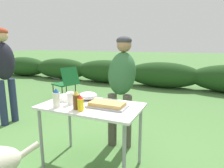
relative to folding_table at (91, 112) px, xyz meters
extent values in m
plane|color=#4C7A3D|center=(0.00, 0.00, -0.66)|extent=(60.00, 60.00, 0.00)
ellipsoid|color=#1E4219|center=(-6.00, 4.65, -0.26)|extent=(2.40, 0.90, 0.81)
ellipsoid|color=#1E4219|center=(-4.00, 4.65, -0.26)|extent=(2.40, 0.90, 0.81)
ellipsoid|color=#1E4219|center=(-2.00, 4.65, -0.26)|extent=(2.40, 0.90, 0.81)
ellipsoid|color=#1E4219|center=(0.00, 4.65, -0.26)|extent=(2.40, 0.90, 0.81)
cube|color=silver|center=(0.00, 0.00, 0.06)|extent=(1.10, 0.64, 0.02)
cylinder|color=gray|center=(-0.49, -0.27, -0.31)|extent=(0.04, 0.04, 0.71)
cylinder|color=gray|center=(0.49, -0.27, -0.31)|extent=(0.04, 0.04, 0.71)
cylinder|color=gray|center=(-0.49, 0.27, -0.31)|extent=(0.04, 0.04, 0.71)
cylinder|color=gray|center=(0.49, 0.27, -0.31)|extent=(0.04, 0.04, 0.71)
cube|color=#9E9EA3|center=(0.20, 0.00, 0.09)|extent=(0.42, 0.22, 0.02)
cube|color=tan|center=(0.20, 0.00, 0.11)|extent=(0.37, 0.19, 0.04)
cylinder|color=white|center=(-0.37, 0.07, 0.10)|extent=(0.26, 0.26, 0.05)
ellipsoid|color=silver|center=(-0.15, 0.18, 0.12)|extent=(0.23, 0.23, 0.09)
cylinder|color=white|center=(-0.22, -0.07, 0.15)|extent=(0.08, 0.08, 0.14)
cylinder|color=brown|center=(-0.07, -0.18, 0.15)|extent=(0.07, 0.07, 0.15)
cone|color=gold|center=(-0.07, -0.18, 0.25)|extent=(0.06, 0.06, 0.04)
cylinder|color=yellow|center=(0.00, -0.21, 0.14)|extent=(0.06, 0.06, 0.13)
cone|color=red|center=(0.00, -0.21, 0.22)|extent=(0.05, 0.05, 0.04)
cylinder|color=silver|center=(-0.29, -0.22, 0.16)|extent=(0.08, 0.08, 0.16)
cone|color=#194793|center=(-0.29, -0.22, 0.26)|extent=(0.07, 0.07, 0.05)
cylinder|color=#4C473D|center=(0.02, 0.55, -0.30)|extent=(0.12, 0.12, 0.73)
cylinder|color=#4C473D|center=(0.22, 0.58, -0.30)|extent=(0.12, 0.12, 0.73)
ellipsoid|color=#28562D|center=(0.10, 0.67, 0.34)|extent=(0.44, 0.52, 0.65)
sphere|color=#936B4C|center=(0.09, 0.78, 0.72)|extent=(0.20, 0.20, 0.20)
ellipsoid|color=#333338|center=(0.09, 0.78, 0.78)|extent=(0.21, 0.21, 0.12)
cylinder|color=#232D4C|center=(-1.98, 0.43, -0.27)|extent=(0.12, 0.12, 0.79)
cylinder|color=#232D4C|center=(-1.97, 0.64, -0.27)|extent=(0.12, 0.12, 0.79)
ellipsoid|color=black|center=(-1.98, 0.53, 0.44)|extent=(0.29, 0.39, 0.64)
sphere|color=tan|center=(-1.98, 0.53, 0.87)|extent=(0.22, 0.22, 0.22)
ellipsoid|color=#993823|center=(-1.98, 0.53, 0.93)|extent=(0.23, 0.23, 0.13)
cylinder|color=beige|center=(-0.18, -0.75, -0.12)|extent=(0.14, 0.21, 0.12)
cube|color=#19602D|center=(-2.06, 2.24, -0.28)|extent=(0.58, 0.58, 0.03)
cube|color=#19602D|center=(-1.79, 2.15, -0.05)|extent=(0.30, 0.49, 0.44)
cylinder|color=black|center=(-1.93, 1.99, -0.47)|extent=(0.02, 0.02, 0.38)
cylinder|color=black|center=(-1.80, 2.37, -0.47)|extent=(0.02, 0.02, 0.38)
cylinder|color=black|center=(-2.31, 2.11, -0.47)|extent=(0.02, 0.02, 0.38)
cylinder|color=black|center=(-2.18, 2.49, -0.47)|extent=(0.02, 0.02, 0.38)
cylinder|color=black|center=(-2.13, 2.02, -0.10)|extent=(0.40, 0.16, 0.02)
cylinder|color=black|center=(-1.98, 2.46, -0.10)|extent=(0.40, 0.16, 0.02)
camera|label=1|loc=(1.05, -1.83, 0.74)|focal=32.00mm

